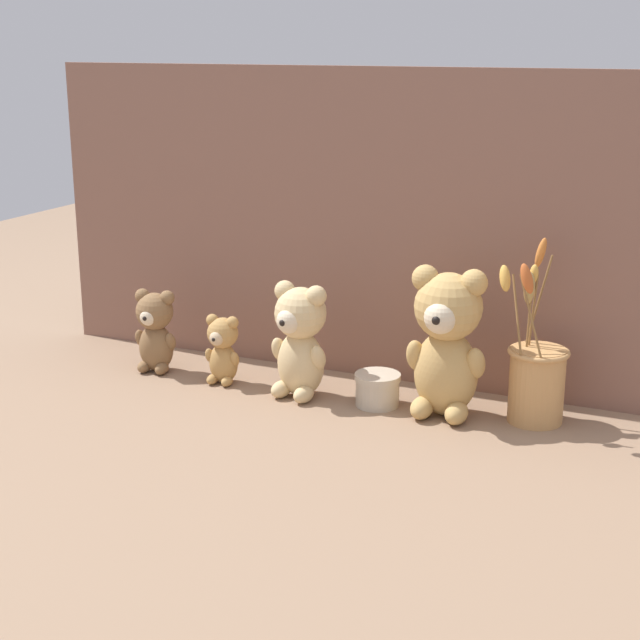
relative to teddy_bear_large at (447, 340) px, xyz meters
The scene contains 8 objects.
ground_plane 0.32m from the teddy_bear_large, behind, with size 4.00×4.00×0.00m, color #8E7056.
backdrop_wall 0.37m from the teddy_bear_large, 149.29° to the left, with size 1.43×0.02×0.66m.
teddy_bear_large is the anchor object (origin of this frame).
teddy_bear_medium 0.31m from the teddy_bear_large, behind, with size 0.13×0.12×0.24m.
teddy_bear_small 0.67m from the teddy_bear_large, behind, with size 0.10×0.09×0.19m.
teddy_bear_tiny 0.50m from the teddy_bear_large, behind, with size 0.08×0.08×0.15m.
flower_vase 0.19m from the teddy_bear_large, 13.59° to the left, with size 0.14×0.15×0.35m.
decorative_tin_tall 0.19m from the teddy_bear_large, behind, with size 0.09×0.09×0.07m.
Camera 1 is at (0.79, -1.75, 0.72)m, focal length 55.00 mm.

